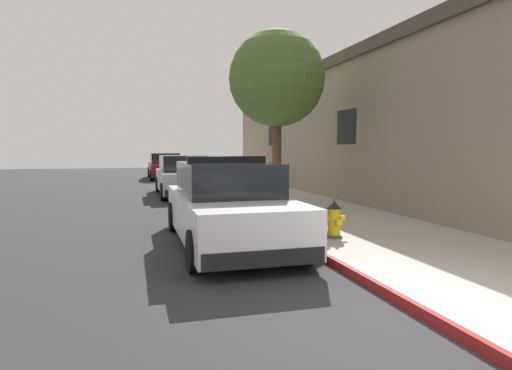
# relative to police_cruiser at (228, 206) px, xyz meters

# --- Properties ---
(ground_plane) EXTENTS (32.04, 60.00, 0.20)m
(ground_plane) POSITION_rel_police_cruiser_xyz_m (-2.94, 5.60, -0.84)
(ground_plane) COLOR #2B2B2D
(sidewalk_pavement) EXTENTS (3.54, 60.00, 0.13)m
(sidewalk_pavement) POSITION_rel_police_cruiser_xyz_m (3.06, 5.60, -0.68)
(sidewalk_pavement) COLOR #ADA89E
(sidewalk_pavement) RESTS_ON ground
(curb_painted_edge) EXTENTS (0.08, 60.00, 0.13)m
(curb_painted_edge) POSITION_rel_police_cruiser_xyz_m (1.24, 5.60, -0.68)
(curb_painted_edge) COLOR maroon
(curb_painted_edge) RESTS_ON ground
(storefront_building) EXTENTS (6.71, 27.35, 4.93)m
(storefront_building) POSITION_rel_police_cruiser_xyz_m (8.06, 4.58, 1.73)
(storefront_building) COLOR gray
(storefront_building) RESTS_ON ground
(police_cruiser) EXTENTS (1.94, 4.84, 1.68)m
(police_cruiser) POSITION_rel_police_cruiser_xyz_m (0.00, 0.00, 0.00)
(police_cruiser) COLOR white
(police_cruiser) RESTS_ON ground
(parked_car_silver_ahead) EXTENTS (1.94, 4.84, 1.56)m
(parked_car_silver_ahead) POSITION_rel_police_cruiser_xyz_m (0.16, 9.19, -0.00)
(parked_car_silver_ahead) COLOR #B2B5BA
(parked_car_silver_ahead) RESTS_ON ground
(parked_car_dark_far) EXTENTS (1.94, 4.84, 1.56)m
(parked_car_dark_far) POSITION_rel_police_cruiser_xyz_m (0.14, 19.12, -0.00)
(parked_car_dark_far) COLOR maroon
(parked_car_dark_far) RESTS_ON ground
(fire_hydrant) EXTENTS (0.44, 0.40, 0.76)m
(fire_hydrant) POSITION_rel_police_cruiser_xyz_m (1.94, -0.57, -0.26)
(fire_hydrant) COLOR #4C4C51
(fire_hydrant) RESTS_ON sidewalk_pavement
(street_tree) EXTENTS (2.81, 2.81, 5.14)m
(street_tree) POSITION_rel_police_cruiser_xyz_m (2.38, 4.22, 3.10)
(street_tree) COLOR brown
(street_tree) RESTS_ON sidewalk_pavement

